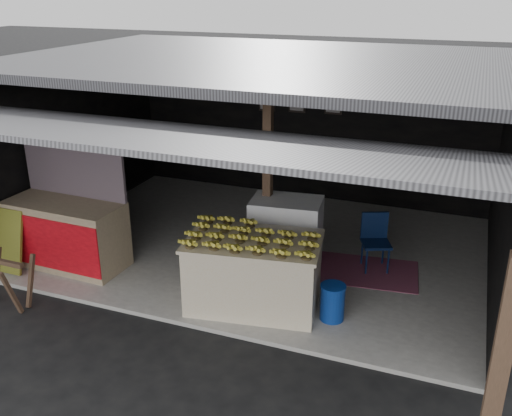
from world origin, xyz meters
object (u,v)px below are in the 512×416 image
at_px(water_barrel, 332,303).
at_px(neighbor_stall, 67,231).
at_px(white_crate, 286,235).
at_px(sawhorse, 3,277).
at_px(plastic_chair, 375,236).
at_px(banana_table, 254,273).

bearing_deg(water_barrel, neighbor_stall, 178.93).
xyz_separation_m(white_crate, sawhorse, (-3.15, -2.22, -0.17)).
relative_size(white_crate, neighbor_stall, 0.61).
xyz_separation_m(white_crate, plastic_chair, (1.20, 0.56, -0.06)).
distance_m(water_barrel, plastic_chair, 1.65).
xyz_separation_m(sawhorse, plastic_chair, (4.35, 2.78, 0.11)).
xyz_separation_m(neighbor_stall, water_barrel, (4.06, -0.08, -0.31)).
bearing_deg(plastic_chair, neighbor_stall, 176.99).
height_order(banana_table, sawhorse, banana_table).
bearing_deg(neighbor_stall, white_crate, 19.31).
relative_size(neighbor_stall, water_barrel, 4.03).
distance_m(sawhorse, water_barrel, 4.29).
bearing_deg(plastic_chair, sawhorse, -170.14).
bearing_deg(sawhorse, banana_table, 21.01).
relative_size(neighbor_stall, plastic_chair, 2.15).
bearing_deg(white_crate, water_barrel, -54.24).
xyz_separation_m(white_crate, neighbor_stall, (-3.09, -0.98, -0.01)).
xyz_separation_m(neighbor_stall, sawhorse, (-0.06, -1.24, -0.16)).
distance_m(white_crate, neighbor_stall, 3.24).
relative_size(banana_table, sawhorse, 2.54).
distance_m(white_crate, plastic_chair, 1.32).
bearing_deg(banana_table, neighbor_stall, 168.91).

